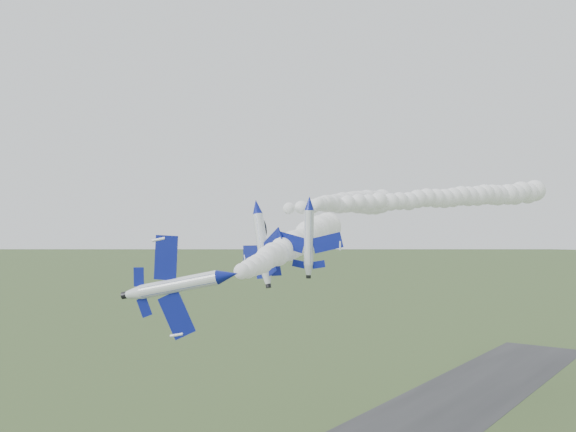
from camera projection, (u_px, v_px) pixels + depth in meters
name	position (u px, v px, depth m)	size (l,w,h in m)	color
jet_lead	(228.00, 275.00, 65.39)	(6.79, 12.31, 10.51)	white
smoke_trail_jet_lead	(298.00, 242.00, 99.16)	(5.37, 63.04, 5.37)	silver
jet_pair_left	(256.00, 207.00, 93.50)	(10.67, 12.77, 4.10)	white
smoke_trail_jet_pair_left	(431.00, 199.00, 115.34)	(4.44, 67.68, 4.44)	silver
jet_pair_right	(309.00, 203.00, 87.25)	(9.44, 10.88, 2.77)	white
smoke_trail_jet_pair_right	(357.00, 203.00, 124.19)	(5.51, 72.31, 5.51)	silver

